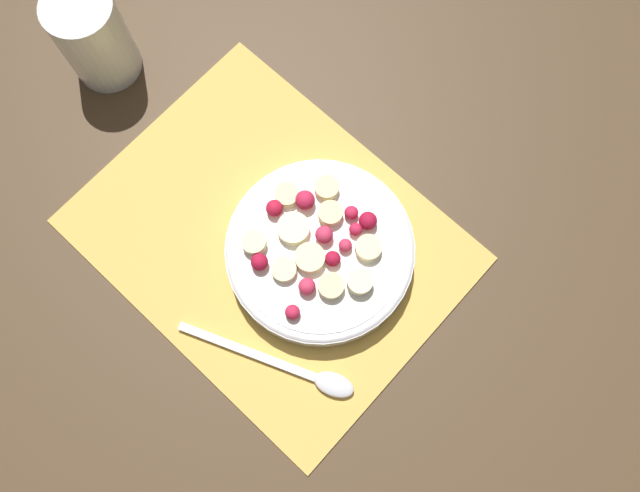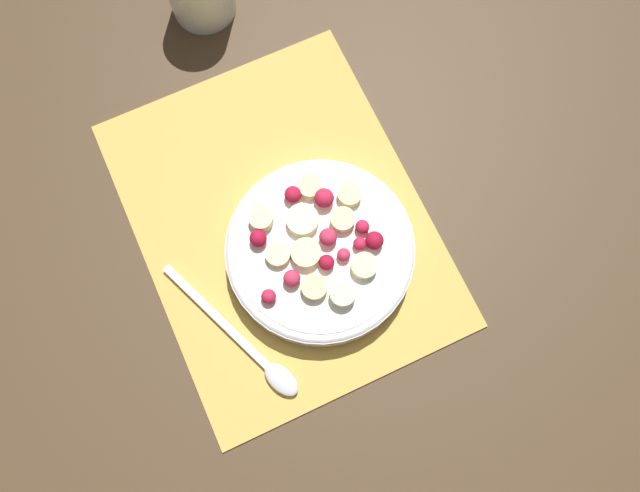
# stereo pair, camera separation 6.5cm
# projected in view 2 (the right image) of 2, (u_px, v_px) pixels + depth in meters

# --- Properties ---
(ground_plane) EXTENTS (3.00, 3.00, 0.00)m
(ground_plane) POSITION_uv_depth(u_px,v_px,m) (281.00, 223.00, 0.71)
(ground_plane) COLOR #4C3823
(placemat) EXTENTS (0.40, 0.31, 0.01)m
(placemat) POSITION_uv_depth(u_px,v_px,m) (281.00, 222.00, 0.70)
(placemat) COLOR #E0B251
(placemat) RESTS_ON ground_plane
(fruit_bowl) EXTENTS (0.20, 0.20, 0.05)m
(fruit_bowl) POSITION_uv_depth(u_px,v_px,m) (320.00, 250.00, 0.67)
(fruit_bowl) COLOR white
(fruit_bowl) RESTS_ON placemat
(spoon) EXTENTS (0.19, 0.09, 0.01)m
(spoon) POSITION_uv_depth(u_px,v_px,m) (255.00, 353.00, 0.66)
(spoon) COLOR silver
(spoon) RESTS_ON placemat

